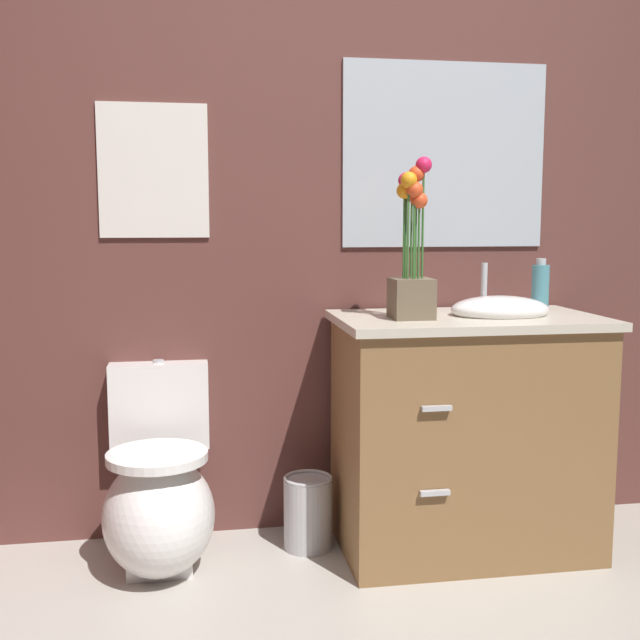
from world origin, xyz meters
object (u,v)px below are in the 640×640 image
at_px(trash_bin, 308,512).
at_px(wall_mirror, 445,155).
at_px(toilet, 159,499).
at_px(vanity_cabinet, 466,430).
at_px(soap_bottle, 540,287).
at_px(wall_poster, 154,171).
at_px(flower_vase, 412,259).

distance_m(trash_bin, wall_mirror, 1.44).
bearing_deg(wall_mirror, trash_bin, -160.22).
height_order(toilet, vanity_cabinet, vanity_cabinet).
height_order(toilet, soap_bottle, soap_bottle).
xyz_separation_m(trash_bin, wall_mirror, (0.57, 0.20, 1.31)).
height_order(trash_bin, wall_poster, wall_poster).
height_order(flower_vase, wall_poster, wall_poster).
distance_m(vanity_cabinet, soap_bottle, 0.60).
distance_m(vanity_cabinet, trash_bin, 0.65).
height_order(vanity_cabinet, flower_vase, flower_vase).
bearing_deg(vanity_cabinet, toilet, 178.62).
bearing_deg(wall_poster, vanity_cabinet, -14.95).
bearing_deg(flower_vase, trash_bin, 159.36).
bearing_deg(toilet, flower_vase, -4.26).
bearing_deg(wall_poster, flower_vase, -20.79).
bearing_deg(wall_mirror, vanity_cabinet, -89.47).
height_order(vanity_cabinet, soap_bottle, soap_bottle).
height_order(flower_vase, wall_mirror, wall_mirror).
bearing_deg(soap_bottle, trash_bin, 179.94).
relative_size(toilet, flower_vase, 1.25).
relative_size(trash_bin, wall_poster, 0.56).
relative_size(vanity_cabinet, soap_bottle, 5.27).
distance_m(vanity_cabinet, wall_mirror, 1.05).
distance_m(soap_bottle, trash_bin, 1.20).
height_order(toilet, wall_mirror, wall_mirror).
distance_m(trash_bin, wall_poster, 1.37).
distance_m(toilet, soap_bottle, 1.58).
relative_size(flower_vase, wall_mirror, 0.69).
bearing_deg(vanity_cabinet, soap_bottle, 16.09).
xyz_separation_m(trash_bin, wall_poster, (-0.53, 0.20, 1.24)).
xyz_separation_m(toilet, wall_poster, (0.00, 0.27, 1.14)).
height_order(vanity_cabinet, trash_bin, vanity_cabinet).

